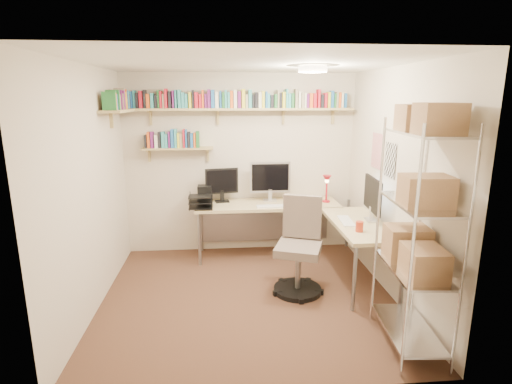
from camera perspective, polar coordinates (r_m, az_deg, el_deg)
ground at (r=4.62m, az=-1.13°, el=-14.71°), size 3.20×3.20×0.00m
room_shell at (r=4.12m, az=-1.16°, el=4.64°), size 3.24×3.04×2.52m
wall_shelves at (r=5.37m, az=-6.84°, el=11.71°), size 3.12×1.09×0.80m
corner_desk at (r=5.25m, az=3.48°, el=-2.38°), size 2.33×1.93×1.31m
office_chair at (r=4.61m, az=6.20°, el=-8.56°), size 0.62×0.63×1.09m
wire_rack at (r=3.57m, az=22.39°, el=-1.91°), size 0.50×0.90×2.14m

